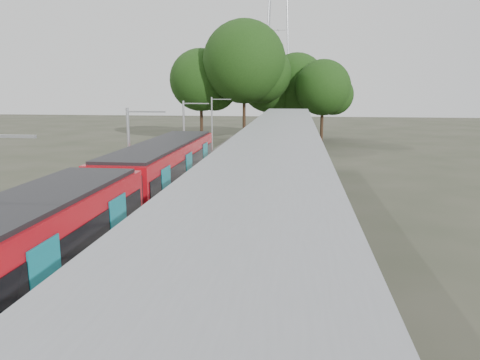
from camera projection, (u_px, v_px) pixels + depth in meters
name	position (u px, v px, depth m)	size (l,w,h in m)	color
trackbed	(170.00, 204.00, 25.64)	(3.00, 70.00, 0.24)	#59544C
platform	(251.00, 200.00, 25.03)	(6.00, 50.00, 1.00)	gray
tactile_strip	(204.00, 189.00, 25.23)	(0.60, 50.00, 0.02)	gold
end_fence	(274.00, 134.00, 49.10)	(6.00, 0.10, 1.20)	#9EA0A5
train	(111.00, 207.00, 17.47)	(2.74, 27.60, 3.62)	black
canopy	(280.00, 139.00, 20.40)	(3.27, 38.00, 3.66)	#9EA0A5
pylon	(278.00, 5.00, 73.11)	(8.00, 4.00, 38.00)	#9EA0A5
tree_cluster	(259.00, 75.00, 54.89)	(21.17, 14.13, 13.88)	#382316
catenary_masts	(131.00, 156.00, 24.32)	(2.08, 48.16, 5.40)	#9EA0A5
bench_near	(306.00, 333.00, 9.60)	(0.48, 1.39, 0.93)	#0E1446
bench_mid	(270.00, 232.00, 15.94)	(0.54, 1.67, 1.13)	#0E1446
bench_far	(300.00, 159.00, 32.15)	(1.08, 1.61, 1.06)	#0E1446
info_pillar_near	(219.00, 330.00, 9.01)	(0.44, 0.44, 1.97)	beige
info_pillar_far	(267.00, 157.00, 31.77)	(0.41, 0.41, 1.80)	beige
litter_bin	(265.00, 180.00, 25.30)	(0.47, 0.47, 0.97)	#9EA0A5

